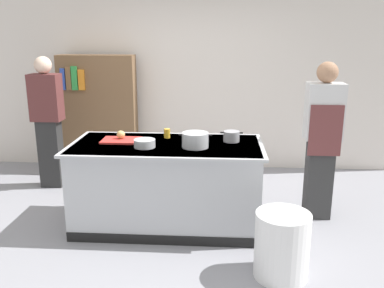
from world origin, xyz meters
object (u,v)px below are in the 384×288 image
Objects in this scene: person_guest at (48,120)px; onion at (121,135)px; juice_cup at (167,133)px; stock_pot at (195,140)px; trash_bin at (282,245)px; sauce_pan at (231,136)px; mixing_bowl at (145,143)px; person_chef at (322,138)px; bookshelf at (99,114)px.

onion is at bearing 59.33° from person_guest.
onion reaches higher than juice_cup.
stock_pot is 1.31m from trash_bin.
person_guest is (-1.99, 1.16, -0.06)m from stock_pot.
stock_pot is 0.58× the size of trash_bin.
trash_bin is 0.33× the size of person_guest.
sauce_pan reaches higher than onion.
sauce_pan reaches higher than juice_cup.
mixing_bowl is 2.14× the size of juice_cup.
mixing_bowl is at bearing 59.09° from person_guest.
sauce_pan is (0.36, 0.25, -0.02)m from stock_pot.
onion is 1.17m from sauce_pan.
person_chef reaches higher than trash_bin.
person_guest reaches higher than onion.
stock_pot is at bearing -51.04° from bookshelf.
onion is at bearing 147.17° from trash_bin.
stock_pot is 3.31× the size of juice_cup.
trash_bin is 0.34× the size of bookshelf.
stock_pot is 0.48m from juice_cup.
bookshelf reaches higher than mixing_bowl.
trash_bin is at bearing -68.69° from sauce_pan.
onion is 0.49m from juice_cup.
sauce_pan reaches higher than trash_bin.
person_guest reaches higher than trash_bin.
person_chef is at bearing 9.58° from sauce_pan.
stock_pot is at bearing 91.91° from person_chef.
stock_pot is at bearing 4.26° from mixing_bowl.
person_chef is at bearing -27.33° from bookshelf.
mixing_bowl is (0.30, -0.25, -0.02)m from onion.
person_chef is at bearing 17.19° from stock_pot.
mixing_bowl is 2.20m from bookshelf.
trash_bin is 0.33× the size of person_chef.
onion is 0.37× the size of sauce_pan.
onion is at bearing 140.15° from mixing_bowl.
onion is 0.41× the size of mixing_bowl.
stock_pot reaches higher than trash_bin.
juice_cup is 1.67m from person_chef.
trash_bin is (1.10, -1.16, -0.66)m from juice_cup.
person_chef is 1.00× the size of person_guest.
trash_bin is at bearing -31.01° from mixing_bowl.
person_guest is at bearing 149.71° from stock_pot.
bookshelf is at bearing 118.07° from mixing_bowl.
bookshelf is (-1.54, 1.90, -0.12)m from stock_pot.
person_guest is (-1.49, 1.20, -0.03)m from mixing_bowl.
bookshelf is at bearing 156.16° from person_guest.
person_chef reaches higher than stock_pot.
sauce_pan reaches higher than mixing_bowl.
juice_cup is 1.85m from person_guest.
sauce_pan is 0.14× the size of bookshelf.
juice_cup is 0.06× the size of bookshelf.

